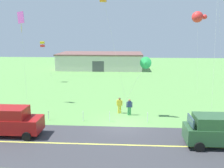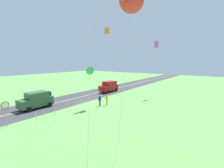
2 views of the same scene
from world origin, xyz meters
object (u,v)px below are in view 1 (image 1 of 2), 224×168
(person_adult_near, at_px, (119,105))
(kite_pink_drift, at_px, (198,17))
(car_parked_west_near, at_px, (12,121))
(kite_green_far, at_px, (42,44))
(warehouse_distant, at_px, (101,61))
(kite_red_low, at_px, (145,63))
(kite_orange_near, at_px, (21,19))
(person_adult_companion, at_px, (129,106))
(car_suv_foreground, at_px, (216,131))

(person_adult_near, height_order, kite_pink_drift, kite_pink_drift)
(car_parked_west_near, relative_size, kite_green_far, 0.67)
(car_parked_west_near, distance_m, kite_green_far, 22.10)
(kite_green_far, xyz_separation_m, warehouse_distant, (7.47, 16.31, -4.33))
(kite_red_low, relative_size, kite_green_far, 0.88)
(kite_green_far, bearing_deg, person_adult_near, -50.06)
(kite_pink_drift, distance_m, kite_orange_near, 21.21)
(person_adult_near, xyz_separation_m, kite_orange_near, (-10.71, 3.10, 8.41))
(car_parked_west_near, relative_size, person_adult_companion, 2.75)
(kite_green_far, bearing_deg, kite_pink_drift, -14.74)
(person_adult_near, xyz_separation_m, kite_pink_drift, (9.56, 9.32, 8.96))
(person_adult_near, distance_m, kite_orange_near, 13.97)
(kite_orange_near, bearing_deg, car_suv_foreground, -29.39)
(car_suv_foreground, bearing_deg, kite_green_far, 131.76)
(car_suv_foreground, height_order, car_parked_west_near, same)
(car_suv_foreground, height_order, kite_red_low, kite_red_low)
(car_suv_foreground, xyz_separation_m, car_parked_west_near, (-15.11, 0.97, 0.00))
(person_adult_near, relative_size, kite_pink_drift, 0.15)
(kite_red_low, bearing_deg, kite_orange_near, 162.39)
(kite_green_far, height_order, kite_pink_drift, kite_pink_drift)
(car_parked_west_near, bearing_deg, warehouse_distant, 85.55)
(kite_orange_near, distance_m, warehouse_distant, 29.87)
(kite_green_far, height_order, warehouse_distant, kite_green_far)
(car_parked_west_near, bearing_deg, kite_orange_near, 105.93)
(warehouse_distant, bearing_deg, car_parked_west_near, -94.45)
(car_parked_west_near, height_order, kite_orange_near, kite_orange_near)
(person_adult_near, distance_m, warehouse_distant, 31.93)
(kite_red_low, relative_size, kite_orange_near, 0.57)
(car_parked_west_near, height_order, kite_red_low, kite_red_low)
(person_adult_near, height_order, kite_green_far, kite_green_far)
(kite_green_far, bearing_deg, car_parked_west_near, -77.79)
(person_adult_companion, xyz_separation_m, kite_green_far, (-13.68, 15.69, 5.22))
(person_adult_near, height_order, warehouse_distant, warehouse_distant)
(kite_red_low, bearing_deg, person_adult_near, 156.01)
(person_adult_companion, height_order, kite_green_far, kite_green_far)
(person_adult_near, relative_size, kite_orange_near, 0.16)
(car_parked_west_near, relative_size, kite_pink_drift, 0.42)
(car_suv_foreground, xyz_separation_m, kite_red_low, (-4.62, 5.81, 4.01))
(car_parked_west_near, xyz_separation_m, warehouse_distant, (2.91, 37.37, 0.60))
(kite_orange_near, bearing_deg, kite_green_far, 99.38)
(car_suv_foreground, xyz_separation_m, kite_green_far, (-19.67, 22.03, 4.93))
(car_suv_foreground, height_order, kite_pink_drift, kite_pink_drift)
(person_adult_companion, bearing_deg, kite_red_low, 66.56)
(warehouse_distant, bearing_deg, kite_green_far, -114.61)
(car_parked_west_near, distance_m, kite_red_low, 12.23)
(car_suv_foreground, distance_m, person_adult_near, 9.78)
(car_parked_west_near, distance_m, kite_pink_drift, 24.90)
(car_suv_foreground, distance_m, car_parked_west_near, 15.14)
(person_adult_companion, relative_size, kite_red_low, 0.28)
(car_parked_west_near, bearing_deg, person_adult_near, 35.83)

